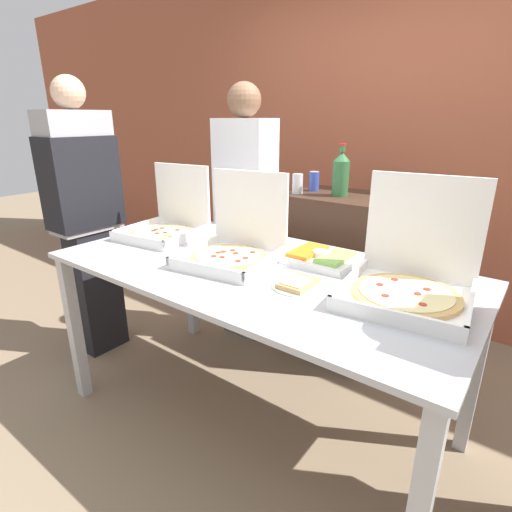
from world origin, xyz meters
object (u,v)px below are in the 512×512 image
pizza_box_near_left (410,277)px  soda_can_silver (298,184)px  veggie_tray (321,257)px  soda_can_colored (314,181)px  pizza_box_far_right (166,224)px  person_guest_cap (245,212)px  soda_bottle (341,174)px  pizza_box_near_right (234,245)px  person_server_vest (85,207)px  paper_plate_front_right (298,284)px

pizza_box_near_left → soda_can_silver: pizza_box_near_left is taller
veggie_tray → soda_can_colored: 0.82m
pizza_box_far_right → soda_can_silver: 0.84m
veggie_tray → person_guest_cap: 0.97m
soda_bottle → soda_can_colored: 0.24m
pizza_box_near_right → soda_can_colored: pizza_box_near_right is taller
pizza_box_far_right → soda_can_silver: size_ratio=3.74×
pizza_box_far_right → veggie_tray: pizza_box_far_right is taller
pizza_box_far_right → person_server_vest: size_ratio=0.26×
veggie_tray → soda_can_colored: soda_can_colored is taller
pizza_box_near_left → person_guest_cap: size_ratio=0.30×
pizza_box_near_right → paper_plate_front_right: bearing=-21.4°
paper_plate_front_right → soda_bottle: bearing=106.7°
pizza_box_near_right → person_guest_cap: 0.86m
pizza_box_far_right → soda_can_colored: 0.98m
pizza_box_near_right → paper_plate_front_right: 0.44m
pizza_box_near_right → soda_can_silver: (-0.09, 0.73, 0.20)m
pizza_box_near_right → paper_plate_front_right: pizza_box_near_right is taller
soda_can_silver → veggie_tray: bearing=-48.0°
pizza_box_far_right → paper_plate_front_right: size_ratio=2.11×
veggie_tray → person_server_vest: bearing=-168.6°
pizza_box_near_left → person_guest_cap: (-1.31, 0.61, -0.04)m
pizza_box_near_left → person_server_vest: (-1.99, -0.16, 0.04)m
soda_can_colored → person_guest_cap: person_guest_cap is taller
paper_plate_front_right → person_guest_cap: bearing=138.9°
pizza_box_near_right → soda_bottle: soda_bottle is taller
veggie_tray → person_guest_cap: (-0.84, 0.47, 0.02)m
soda_bottle → soda_can_colored: soda_bottle is taller
pizza_box_near_left → pizza_box_far_right: pizza_box_near_left is taller
pizza_box_near_right → soda_can_silver: bearing=88.4°
pizza_box_far_right → person_server_vest: 0.61m
pizza_box_near_right → pizza_box_far_right: (-0.59, 0.09, -0.00)m
pizza_box_far_right → person_server_vest: bearing=-171.5°
pizza_box_near_right → soda_can_colored: 0.91m
soda_can_colored → pizza_box_near_left: bearing=-42.3°
pizza_box_near_right → pizza_box_far_right: size_ratio=1.06×
pizza_box_far_right → soda_can_silver: bearing=45.1°
soda_can_silver → soda_can_colored: size_ratio=1.00×
pizza_box_near_left → pizza_box_far_right: (-1.41, -0.00, -0.01)m
person_server_vest → soda_can_colored: bearing=131.0°
person_guest_cap → paper_plate_front_right: bearing=138.9°
pizza_box_near_left → paper_plate_front_right: size_ratio=2.37×
pizza_box_near_left → person_guest_cap: person_guest_cap is taller
pizza_box_far_right → person_guest_cap: person_guest_cap is taller
pizza_box_near_right → pizza_box_far_right: bearing=162.5°
soda_bottle → paper_plate_front_right: bearing=-73.3°
pizza_box_far_right → paper_plate_front_right: pizza_box_far_right is taller
person_server_vest → soda_bottle: bearing=124.2°
soda_can_silver → pizza_box_near_right: bearing=-82.6°
pizza_box_near_left → paper_plate_front_right: bearing=-161.4°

